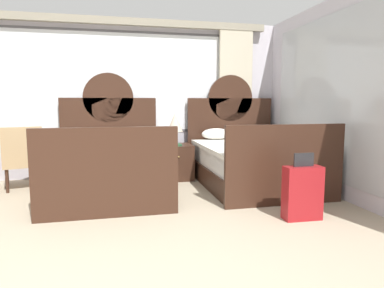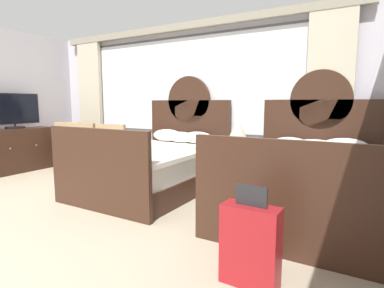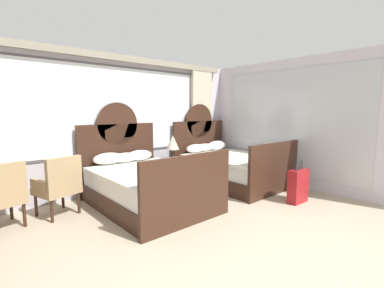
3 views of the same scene
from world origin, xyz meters
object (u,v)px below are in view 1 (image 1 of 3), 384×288
table_lamp_on_nightstand (175,123)px  book_on_nightstand (175,145)px  bed_near_mirror (250,160)px  armchair_by_window_left (22,156)px  bed_near_window (109,166)px  nightstand_between_beds (176,162)px  suitcase_on_floor (302,193)px

table_lamp_on_nightstand → book_on_nightstand: table_lamp_on_nightstand is taller
bed_near_mirror → table_lamp_on_nightstand: (-1.09, 0.64, 0.56)m
table_lamp_on_nightstand → armchair_by_window_left: table_lamp_on_nightstand is taller
table_lamp_on_nightstand → armchair_by_window_left: (-2.32, -0.18, -0.44)m
bed_near_mirror → bed_near_window: bearing=180.0°
nightstand_between_beds → table_lamp_on_nightstand: table_lamp_on_nightstand is taller
bed_near_window → table_lamp_on_nightstand: bed_near_window is taller
nightstand_between_beds → book_on_nightstand: size_ratio=2.24×
nightstand_between_beds → suitcase_on_floor: 2.49m
nightstand_between_beds → suitcase_on_floor: bearing=-66.0°
nightstand_between_beds → bed_near_mirror: bearing=-30.1°
bed_near_mirror → suitcase_on_floor: 1.65m
nightstand_between_beds → bed_near_window: bearing=-149.8°
table_lamp_on_nightstand → book_on_nightstand: (-0.02, -0.12, -0.35)m
bed_near_window → suitcase_on_floor: bed_near_window is taller
armchair_by_window_left → book_on_nightstand: bearing=1.4°
bed_near_mirror → nightstand_between_beds: bearing=149.9°
armchair_by_window_left → suitcase_on_floor: (3.34, -2.11, -0.20)m
armchair_by_window_left → suitcase_on_floor: armchair_by_window_left is taller
bed_near_mirror → nightstand_between_beds: (-1.08, 0.63, -0.09)m
bed_near_window → book_on_nightstand: size_ratio=8.43×
suitcase_on_floor → armchair_by_window_left: bearing=147.7°
bed_near_mirror → book_on_nightstand: bearing=154.8°
bed_near_window → book_on_nightstand: bed_near_window is taller
bed_near_window → bed_near_mirror: (2.16, -0.00, -0.00)m
armchair_by_window_left → bed_near_window: bearing=-20.3°
bed_near_window → armchair_by_window_left: (-1.25, 0.46, 0.12)m
bed_near_window → armchair_by_window_left: size_ratio=2.35×
table_lamp_on_nightstand → suitcase_on_floor: table_lamp_on_nightstand is taller
bed_near_mirror → table_lamp_on_nightstand: size_ratio=4.21×
suitcase_on_floor → bed_near_window: bearing=141.8°
bed_near_mirror → nightstand_between_beds: 1.25m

